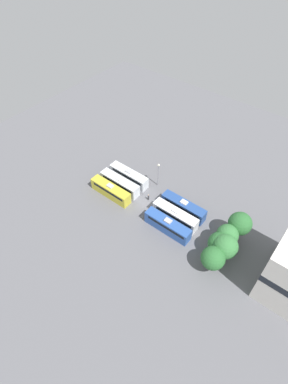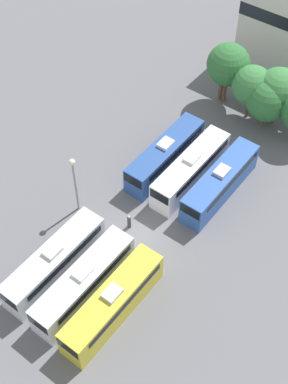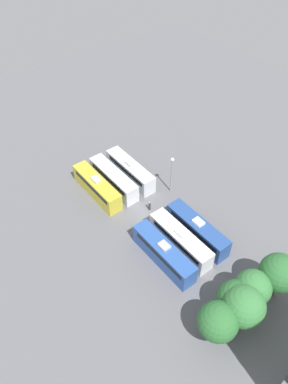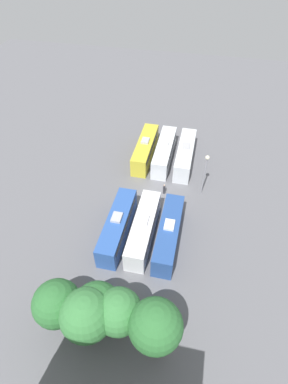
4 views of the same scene
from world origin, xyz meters
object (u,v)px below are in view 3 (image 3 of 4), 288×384
at_px(bus_4, 180,240).
at_px(bus_1, 114,179).
at_px(bus_3, 197,229).
at_px(bus_0, 130,170).
at_px(bus_2, 97,187).
at_px(tree_0, 281,275).
at_px(worker_person, 150,206).
at_px(tree_5, 218,322).
at_px(tree_4, 244,306).
at_px(bus_5, 164,253).
at_px(tree_1, 279,273).
at_px(tree_2, 253,288).
at_px(tree_3, 237,299).
at_px(light_pole, 172,169).

bearing_deg(bus_4, bus_1, -89.61).
distance_m(bus_3, bus_4, 3.24).
relative_size(bus_0, bus_4, 1.00).
height_order(bus_2, tree_0, tree_0).
relative_size(bus_1, bus_2, 1.00).
height_order(worker_person, tree_0, tree_0).
relative_size(bus_2, tree_0, 1.75).
relative_size(bus_3, bus_4, 1.00).
relative_size(bus_2, tree_5, 1.73).
bearing_deg(worker_person, bus_3, 103.01).
bearing_deg(tree_4, tree_5, -11.02).
height_order(bus_3, bus_5, same).
height_order(bus_1, tree_1, tree_1).
height_order(bus_2, bus_5, same).
xyz_separation_m(tree_0, tree_2, (4.12, -0.91, 0.10)).
height_order(bus_2, worker_person, bus_2).
height_order(bus_2, tree_3, tree_3).
relative_size(bus_2, tree_3, 1.76).
height_order(bus_4, tree_3, tree_3).
height_order(bus_5, worker_person, bus_5).
xyz_separation_m(bus_2, bus_4, (-3.33, 16.46, 0.00)).
bearing_deg(light_pole, bus_5, 45.34).
height_order(bus_1, tree_2, tree_2).
bearing_deg(light_pole, worker_person, 12.89).
xyz_separation_m(tree_0, tree_4, (6.83, 0.02, 0.12)).
xyz_separation_m(bus_2, bus_3, (-6.57, 16.52, 0.00)).
bearing_deg(worker_person, tree_2, 87.51).
bearing_deg(worker_person, bus_0, -104.73).
height_order(bus_2, bus_4, same).
relative_size(bus_4, bus_5, 1.00).
xyz_separation_m(bus_1, bus_3, (-3.35, 16.49, 0.00)).
bearing_deg(bus_0, bus_5, 68.37).
distance_m(bus_1, tree_1, 29.76).
relative_size(bus_3, tree_1, 1.43).
relative_size(bus_4, light_pole, 1.56).
bearing_deg(tree_2, worker_person, -92.49).
bearing_deg(tree_3, tree_5, 9.27).
xyz_separation_m(bus_1, light_pole, (-6.76, 6.65, 3.07)).
bearing_deg(tree_2, tree_5, 2.68).
bearing_deg(bus_1, tree_3, 86.36).
bearing_deg(bus_2, tree_5, 85.31).
bearing_deg(bus_4, tree_3, 80.79).
relative_size(bus_2, tree_2, 1.62).
bearing_deg(bus_5, bus_3, -177.96).
height_order(bus_1, tree_3, tree_3).
distance_m(light_pole, tree_0, 22.86).
height_order(tree_0, tree_3, tree_0).
xyz_separation_m(tree_2, tree_5, (6.05, 0.28, -0.58)).
xyz_separation_m(bus_2, worker_person, (-4.58, 7.92, -0.93)).
distance_m(bus_4, tree_4, 13.50).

